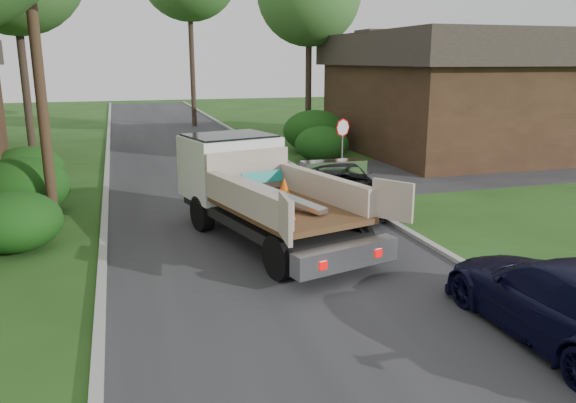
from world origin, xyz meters
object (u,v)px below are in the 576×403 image
(stop_sign, at_px, (342,136))
(navy_suv, at_px, (562,300))
(utility_pole, at_px, (36,44))
(flatbed_truck, at_px, (251,183))
(house_right, at_px, (445,92))
(black_pickup, at_px, (337,186))

(stop_sign, relative_size, navy_suv, 0.49)
(utility_pole, xyz_separation_m, flatbed_truck, (5.38, -2.29, -3.73))
(stop_sign, relative_size, utility_pole, 0.25)
(house_right, distance_m, flatbed_truck, 17.39)
(house_right, relative_size, black_pickup, 2.39)
(house_right, bearing_deg, black_pickup, -135.88)
(navy_suv, bearing_deg, black_pickup, -86.62)
(house_right, xyz_separation_m, flatbed_truck, (-13.10, -11.31, -1.72))
(utility_pole, xyz_separation_m, navy_suv, (9.07, -9.91, -4.44))
(black_pickup, relative_size, navy_suv, 1.08)
(house_right, distance_m, navy_suv, 21.28)
(flatbed_truck, relative_size, black_pickup, 1.38)
(utility_pole, bearing_deg, black_pickup, -3.17)
(flatbed_truck, bearing_deg, stop_sign, 35.28)
(utility_pole, distance_m, black_pickup, 9.75)
(black_pickup, bearing_deg, navy_suv, -77.84)
(flatbed_truck, distance_m, black_pickup, 3.83)
(utility_pole, height_order, navy_suv, utility_pole)
(stop_sign, distance_m, house_right, 9.37)
(stop_sign, height_order, navy_suv, stop_sign)
(stop_sign, bearing_deg, utility_pole, -159.38)
(black_pickup, bearing_deg, house_right, 53.90)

